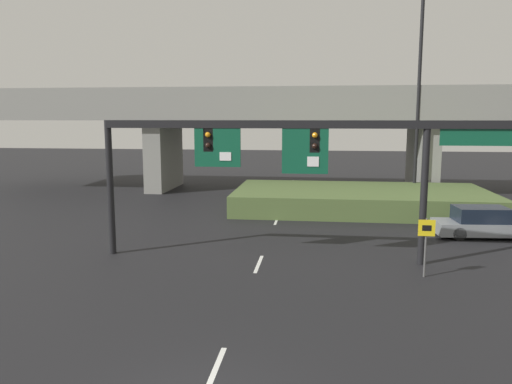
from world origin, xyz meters
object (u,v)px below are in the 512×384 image
signal_gantry (290,147)px  speed_limit_sign (426,239)px  parked_sedan_near_right (483,223)px  highway_light_pole_near (420,73)px

signal_gantry → speed_limit_sign: (5.10, -1.66, -3.20)m
parked_sedan_near_right → signal_gantry: bearing=-155.0°
speed_limit_sign → parked_sedan_near_right: size_ratio=0.46×
signal_gantry → parked_sedan_near_right: size_ratio=3.41×
speed_limit_sign → parked_sedan_near_right: speed_limit_sign is taller
signal_gantry → parked_sedan_near_right: signal_gantry is taller
speed_limit_sign → highway_light_pole_near: highway_light_pole_near is taller
speed_limit_sign → highway_light_pole_near: bearing=81.0°
parked_sedan_near_right → speed_limit_sign: bearing=-125.4°
speed_limit_sign → parked_sedan_near_right: 8.01m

